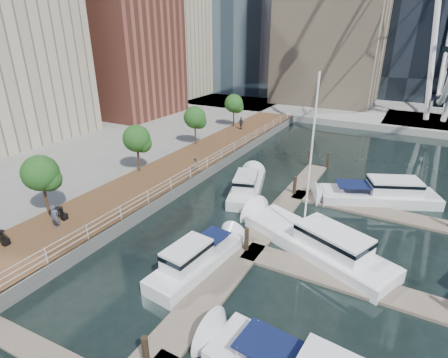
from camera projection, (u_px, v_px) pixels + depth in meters
ground at (128, 314)px, 18.18m from camera, size 520.00×520.00×0.00m
boardwalk at (166, 177)px, 34.09m from camera, size 6.00×60.00×1.00m
seawall at (192, 183)px, 32.76m from camera, size 0.25×60.00×1.00m
land_inland at (2, 139)px, 46.07m from camera, size 48.00×90.00×1.00m
land_far at (377, 81)px, 100.36m from camera, size 200.00×114.00×1.00m
pier at (433, 124)px, 53.77m from camera, size 14.00×12.00×1.00m
railing at (190, 172)px, 32.40m from camera, size 0.10×60.00×1.05m
floating_docks at (329, 251)px, 22.51m from camera, size 16.00×34.00×2.60m
midrise_condos at (73, 33)px, 49.51m from camera, size 19.00×67.00×28.00m
street_trees at (137, 139)px, 32.87m from camera, size 2.60×42.60×4.60m
pedestrian_near at (55, 217)px, 23.84m from camera, size 0.75×0.61×1.78m
pedestrian_mid at (195, 164)px, 33.73m from camera, size 0.87×0.91×1.48m
pedestrian_far at (241, 123)px, 48.48m from camera, size 1.08×0.76×1.71m
moored_yachts at (323, 254)px, 23.04m from camera, size 24.99×34.77×11.50m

